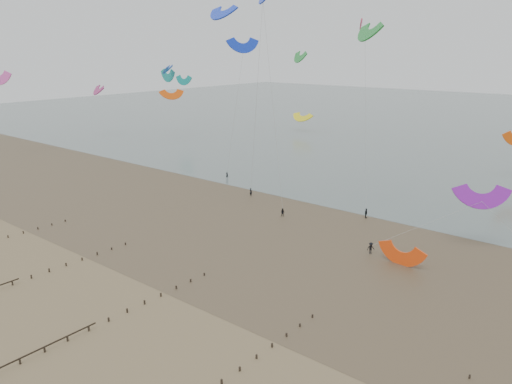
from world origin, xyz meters
TOP-DOWN VIEW (x-y plane):
  - ground at (0.00, 0.00)m, footprint 500.00×500.00m
  - sea_and_shore at (-4.08, 34.40)m, footprint 500.00×665.00m
  - kitesurfer_lead at (-16.03, 46.37)m, footprint 0.68×0.48m
  - kitesurfers at (34.71, 45.37)m, footprint 118.99×22.57m
  - grounded_kite at (23.85, 32.94)m, footprint 6.77×5.49m
  - kites_airborne at (-13.32, 83.99)m, footprint 246.94×128.14m

SIDE VIEW (x-z plane):
  - ground at x=0.00m, z-range 0.00..0.00m
  - grounded_kite at x=23.85m, z-range -1.76..1.76m
  - sea_and_shore at x=-4.08m, z-range -0.01..0.02m
  - kitesurfers at x=34.71m, z-range -0.08..1.81m
  - kitesurfer_lead at x=-16.03m, z-range 0.00..1.80m
  - kites_airborne at x=-13.32m, z-range 1.09..41.32m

